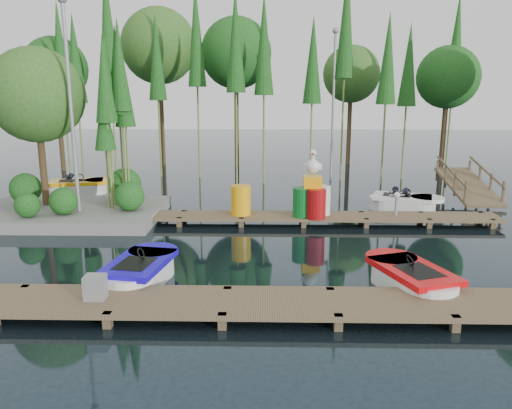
{
  "coord_description": "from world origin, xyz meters",
  "views": [
    {
      "loc": [
        0.82,
        -13.66,
        4.32
      ],
      "look_at": [
        0.5,
        0.5,
        1.1
      ],
      "focal_mm": 35.0,
      "sensor_mm": 36.0,
      "label": 1
    }
  ],
  "objects_px": {
    "boat_red": "(411,280)",
    "drum_cluster": "(313,197)",
    "island": "(58,126)",
    "boat_yellow_far": "(78,187)",
    "boat_blue": "(140,272)",
    "yellow_barrel": "(241,200)",
    "utility_cabinet": "(95,287)"
  },
  "relations": [
    {
      "from": "island",
      "to": "utility_cabinet",
      "type": "bearing_deg",
      "value": -64.41
    },
    {
      "from": "boat_blue",
      "to": "boat_yellow_far",
      "type": "xyz_separation_m",
      "value": [
        -5.22,
        10.14,
        0.04
      ]
    },
    {
      "from": "boat_blue",
      "to": "island",
      "type": "bearing_deg",
      "value": 133.67
    },
    {
      "from": "boat_yellow_far",
      "to": "utility_cabinet",
      "type": "bearing_deg",
      "value": -63.5
    },
    {
      "from": "boat_blue",
      "to": "yellow_barrel",
      "type": "xyz_separation_m",
      "value": [
        2.04,
        5.38,
        0.54
      ]
    },
    {
      "from": "boat_red",
      "to": "utility_cabinet",
      "type": "relative_size",
      "value": 5.87
    },
    {
      "from": "island",
      "to": "utility_cabinet",
      "type": "xyz_separation_m",
      "value": [
        3.73,
        -7.79,
        -2.64
      ]
    },
    {
      "from": "boat_blue",
      "to": "drum_cluster",
      "type": "bearing_deg",
      "value": 59.15
    },
    {
      "from": "yellow_barrel",
      "to": "drum_cluster",
      "type": "distance_m",
      "value": 2.39
    },
    {
      "from": "boat_yellow_far",
      "to": "utility_cabinet",
      "type": "xyz_separation_m",
      "value": [
        4.75,
        -11.75,
        0.25
      ]
    },
    {
      "from": "utility_cabinet",
      "to": "drum_cluster",
      "type": "xyz_separation_m",
      "value": [
        4.9,
        6.84,
        0.4
      ]
    },
    {
      "from": "boat_red",
      "to": "drum_cluster",
      "type": "distance_m",
      "value": 5.85
    },
    {
      "from": "boat_red",
      "to": "boat_yellow_far",
      "type": "bearing_deg",
      "value": 117.64
    },
    {
      "from": "island",
      "to": "drum_cluster",
      "type": "xyz_separation_m",
      "value": [
        8.63,
        -0.95,
        -2.24
      ]
    },
    {
      "from": "boat_blue",
      "to": "boat_red",
      "type": "xyz_separation_m",
      "value": [
        6.11,
        -0.34,
        -0.0
      ]
    },
    {
      "from": "drum_cluster",
      "to": "utility_cabinet",
      "type": "bearing_deg",
      "value": -125.59
    },
    {
      "from": "island",
      "to": "boat_yellow_far",
      "type": "bearing_deg",
      "value": 104.35
    },
    {
      "from": "yellow_barrel",
      "to": "drum_cluster",
      "type": "bearing_deg",
      "value": -3.81
    },
    {
      "from": "boat_yellow_far",
      "to": "drum_cluster",
      "type": "relative_size",
      "value": 1.38
    },
    {
      "from": "island",
      "to": "drum_cluster",
      "type": "height_order",
      "value": "island"
    },
    {
      "from": "drum_cluster",
      "to": "yellow_barrel",
      "type": "bearing_deg",
      "value": 176.19
    },
    {
      "from": "yellow_barrel",
      "to": "boat_blue",
      "type": "bearing_deg",
      "value": -110.78
    },
    {
      "from": "boat_yellow_far",
      "to": "utility_cabinet",
      "type": "relative_size",
      "value": 6.19
    },
    {
      "from": "island",
      "to": "yellow_barrel",
      "type": "height_order",
      "value": "island"
    },
    {
      "from": "boat_yellow_far",
      "to": "drum_cluster",
      "type": "distance_m",
      "value": 10.84
    },
    {
      "from": "boat_blue",
      "to": "boat_red",
      "type": "distance_m",
      "value": 6.12
    },
    {
      "from": "utility_cabinet",
      "to": "island",
      "type": "bearing_deg",
      "value": 115.59
    },
    {
      "from": "boat_yellow_far",
      "to": "yellow_barrel",
      "type": "xyz_separation_m",
      "value": [
        7.26,
        -4.75,
        0.5
      ]
    },
    {
      "from": "island",
      "to": "boat_blue",
      "type": "xyz_separation_m",
      "value": [
        4.21,
        -6.17,
        -2.93
      ]
    },
    {
      "from": "island",
      "to": "boat_red",
      "type": "xyz_separation_m",
      "value": [
        10.31,
        -6.51,
        -2.93
      ]
    },
    {
      "from": "boat_red",
      "to": "drum_cluster",
      "type": "xyz_separation_m",
      "value": [
        -1.68,
        5.56,
        0.69
      ]
    },
    {
      "from": "boat_blue",
      "to": "boat_yellow_far",
      "type": "bearing_deg",
      "value": 126.65
    }
  ]
}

